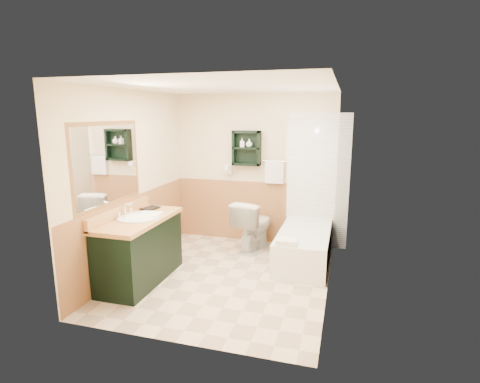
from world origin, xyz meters
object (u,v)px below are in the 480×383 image
object	(u,v)px
hair_dryer	(229,169)
vanity_book	(145,200)
soap_bottle_a	(242,145)
soap_bottle_b	(249,144)
wall_shelf	(246,148)
toilet	(254,225)
bathtub	(304,246)
vanity	(140,250)

from	to	relation	value
hair_dryer	vanity_book	distance (m)	1.59
soap_bottle_a	soap_bottle_b	xyz separation A→B (m)	(0.12, 0.00, 0.02)
wall_shelf	soap_bottle_a	size ratio (longest dim) A/B	3.88
hair_dryer	toilet	bearing A→B (deg)	-34.52
soap_bottle_a	wall_shelf	bearing A→B (deg)	4.04
soap_bottle_a	vanity_book	bearing A→B (deg)	-126.37
bathtub	toilet	distance (m)	0.88
bathtub	vanity	bearing A→B (deg)	-148.24
vanity	bathtub	world-z (taller)	vanity
hair_dryer	vanity	size ratio (longest dim) A/B	0.18
vanity	soap_bottle_b	world-z (taller)	soap_bottle_b
bathtub	soap_bottle_a	size ratio (longest dim) A/B	10.59
hair_dryer	vanity_book	world-z (taller)	hair_dryer
soap_bottle_b	bathtub	bearing A→B (deg)	-31.97
toilet	soap_bottle_b	bearing A→B (deg)	-49.83
wall_shelf	bathtub	size ratio (longest dim) A/B	0.37
vanity_book	soap_bottle_b	size ratio (longest dim) A/B	1.82
vanity	soap_bottle_a	distance (m)	2.31
hair_dryer	soap_bottle_a	world-z (taller)	soap_bottle_a
hair_dryer	vanity	xyz separation A→B (m)	(-0.59, -1.83, -0.79)
vanity_book	soap_bottle_a	bearing A→B (deg)	67.46
hair_dryer	soap_bottle_b	distance (m)	0.54
hair_dryer	vanity	bearing A→B (deg)	-108.01
vanity	vanity_book	size ratio (longest dim) A/B	5.50
toilet	vanity_book	distance (m)	1.72
hair_dryer	wall_shelf	bearing A→B (deg)	-4.76
soap_bottle_b	hair_dryer	bearing A→B (deg)	175.04
bathtub	soap_bottle_b	size ratio (longest dim) A/B	11.53
vanity	soap_bottle_a	world-z (taller)	soap_bottle_a
wall_shelf	bathtub	distance (m)	1.78
vanity_book	bathtub	bearing A→B (deg)	33.18
toilet	vanity_book	bearing A→B (deg)	52.38
toilet	soap_bottle_a	bearing A→B (deg)	-35.54
soap_bottle_a	toilet	bearing A→B (deg)	-48.94
hair_dryer	toilet	xyz separation A→B (m)	(0.51, -0.35, -0.81)
hair_dryer	toilet	world-z (taller)	hair_dryer
vanity	wall_shelf	bearing A→B (deg)	63.62
hair_dryer	toilet	size ratio (longest dim) A/B	0.30
toilet	soap_bottle_a	world-z (taller)	soap_bottle_a
bathtub	soap_bottle_a	distance (m)	1.85
bathtub	wall_shelf	bearing A→B (deg)	148.99
vanity_book	toilet	bearing A→B (deg)	52.81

